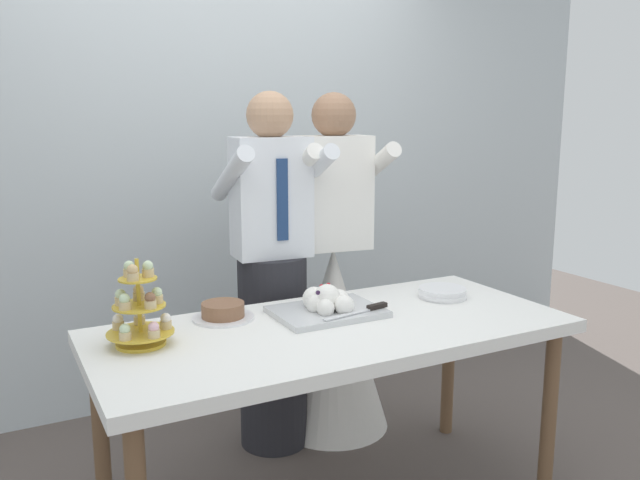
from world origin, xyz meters
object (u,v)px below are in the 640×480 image
Objects in this scene: cupcake_stand at (139,312)px; plate_stack at (442,293)px; dessert_table at (334,344)px; person_bride at (333,315)px; person_groom at (272,292)px; round_cake at (223,312)px; main_cake_tray at (327,305)px.

cupcake_stand is 1.30m from plate_stack.
plate_stack is at bearing 10.40° from dessert_table.
plate_stack is 0.13× the size of person_bride.
dessert_table is 0.62m from plate_stack.
plate_stack is 0.78m from person_groom.
dessert_table is at bearing -91.75° from person_groom.
round_cake is (-0.94, 0.16, 0.01)m from plate_stack.
person_bride reaches higher than main_cake_tray.
cupcake_stand is at bearing -144.75° from person_groom.
person_bride reaches higher than dessert_table.
round_cake is at bearing 160.45° from main_cake_tray.
round_cake is at bearing -151.20° from person_bride.
person_groom is (-0.58, 0.51, -0.05)m from plate_stack.
dessert_table is at bearing -9.85° from cupcake_stand.
plate_stack is (0.60, 0.11, 0.10)m from dessert_table.
person_groom reaches higher than plate_stack.
person_groom is at bearing 92.40° from main_cake_tray.
main_cake_tray is 0.41m from round_cake.
cupcake_stand is at bearing -179.38° from main_cake_tray.
cupcake_stand is 0.74m from main_cake_tray.
person_groom is (0.71, 0.50, -0.15)m from cupcake_stand.
dessert_table is 8.57× the size of plate_stack.
plate_stack is 0.88× the size of round_cake.
person_groom is (0.02, 0.62, 0.05)m from dessert_table.
person_groom is (-0.02, 0.50, -0.07)m from main_cake_tray.
round_cake is 0.52m from person_groom.
cupcake_stand is at bearing 170.15° from dessert_table.
plate_stack is 0.13× the size of person_groom.
dessert_table is at bearing -37.49° from round_cake.
cupcake_stand is at bearing 179.52° from plate_stack.
cupcake_stand reaches higher than main_cake_tray.
plate_stack is 0.96m from round_cake.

